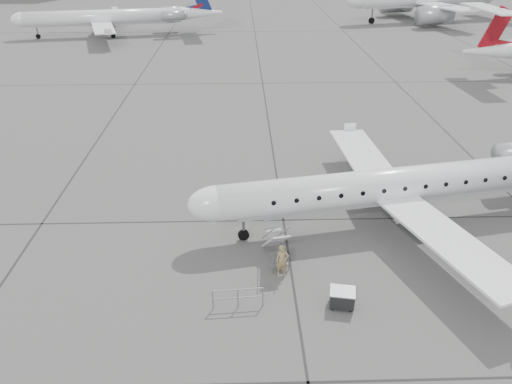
{
  "coord_description": "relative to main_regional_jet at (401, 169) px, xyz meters",
  "views": [
    {
      "loc": [
        -7.7,
        -22.12,
        14.87
      ],
      "look_at": [
        -6.98,
        1.59,
        2.3
      ],
      "focal_mm": 35.0,
      "sensor_mm": 36.0,
      "label": 1
    }
  ],
  "objects": [
    {
      "name": "ground",
      "position": [
        -0.93,
        -2.09,
        -3.34
      ],
      "size": [
        320.0,
        320.0,
        0.0
      ],
      "primitive_type": "plane",
      "color": "#575755",
      "rests_on": "ground"
    },
    {
      "name": "main_regional_jet",
      "position": [
        0.0,
        0.0,
        0.0
      ],
      "size": [
        29.09,
        23.27,
        6.68
      ],
      "primitive_type": null,
      "rotation": [
        0.0,
        0.0,
        0.19
      ],
      "color": "white",
      "rests_on": "ground"
    },
    {
      "name": "airstair",
      "position": [
        -7.03,
        -3.5,
        -2.29
      ],
      "size": [
        1.26,
        2.43,
        2.09
      ],
      "primitive_type": null,
      "rotation": [
        0.0,
        0.0,
        0.19
      ],
      "color": "white",
      "rests_on": "ground"
    },
    {
      "name": "passenger",
      "position": [
        -6.79,
        -4.79,
        -2.5
      ],
      "size": [
        0.66,
        0.48,
        1.69
      ],
      "primitive_type": "imported",
      "rotation": [
        0.0,
        0.0,
        0.12
      ],
      "color": "#917B4F",
      "rests_on": "ground"
    },
    {
      "name": "safety_railing",
      "position": [
        -8.91,
        -7.07,
        -2.84
      ],
      "size": [
        2.2,
        0.24,
        1.0
      ],
      "primitive_type": null,
      "rotation": [
        0.0,
        0.0,
        0.07
      ],
      "color": "gray",
      "rests_on": "ground"
    },
    {
      "name": "baggage_cart",
      "position": [
        -4.31,
        -7.12,
        -2.88
      ],
      "size": [
        1.19,
        1.03,
        0.91
      ],
      "primitive_type": null,
      "rotation": [
        0.0,
        0.0,
        -0.19
      ],
      "color": "black",
      "rests_on": "ground"
    },
    {
      "name": "bg_regional_left",
      "position": [
        -29.47,
        56.35,
        0.58
      ],
      "size": [
        33.16,
        26.36,
        7.84
      ],
      "primitive_type": null,
      "rotation": [
        0.0,
        0.0,
        0.17
      ],
      "color": "white",
      "rests_on": "ground"
    }
  ]
}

